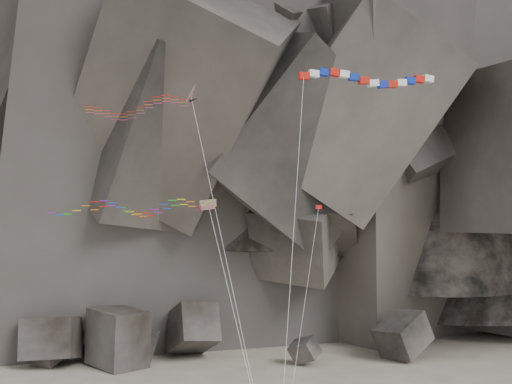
{
  "coord_description": "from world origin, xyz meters",
  "views": [
    {
      "loc": [
        4.33,
        -47.17,
        18.87
      ],
      "look_at": [
        2.42,
        6.0,
        20.73
      ],
      "focal_mm": 45.0,
      "sensor_mm": 36.0,
      "label": 1
    }
  ],
  "objects_px": {
    "banner_kite": "(367,80)",
    "parafoil_kite": "(123,208)",
    "pennant_kite": "(309,269)",
    "delta_kite": "(133,107)"
  },
  "relations": [
    {
      "from": "delta_kite",
      "to": "banner_kite",
      "type": "xyz_separation_m",
      "value": [
        19.33,
        -2.16,
        1.71
      ]
    },
    {
      "from": "banner_kite",
      "to": "parafoil_kite",
      "type": "xyz_separation_m",
      "value": [
        -18.94,
        -2.65,
        -10.18
      ]
    },
    {
      "from": "delta_kite",
      "to": "banner_kite",
      "type": "height_order",
      "value": "banner_kite"
    },
    {
      "from": "pennant_kite",
      "to": "parafoil_kite",
      "type": "bearing_deg",
      "value": 159.21
    },
    {
      "from": "parafoil_kite",
      "to": "pennant_kite",
      "type": "bearing_deg",
      "value": -18.72
    },
    {
      "from": "delta_kite",
      "to": "pennant_kite",
      "type": "relative_size",
      "value": 1.56
    },
    {
      "from": "delta_kite",
      "to": "banner_kite",
      "type": "bearing_deg",
      "value": -1.18
    },
    {
      "from": "parafoil_kite",
      "to": "pennant_kite",
      "type": "relative_size",
      "value": 1.02
    },
    {
      "from": "parafoil_kite",
      "to": "delta_kite",
      "type": "bearing_deg",
      "value": 77.36
    },
    {
      "from": "banner_kite",
      "to": "delta_kite",
      "type": "bearing_deg",
      "value": 156.29
    }
  ]
}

